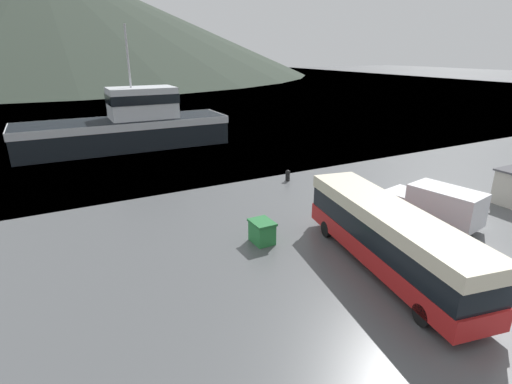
% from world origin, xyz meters
% --- Properties ---
extents(ground_plane, '(400.00, 400.00, 0.00)m').
position_xyz_m(ground_plane, '(0.00, 0.00, 0.00)').
color(ground_plane, '#515456').
extents(water_surface, '(240.00, 240.00, 0.00)m').
position_xyz_m(water_surface, '(0.00, 140.96, 0.00)').
color(water_surface, slate).
rests_on(water_surface, ground).
extents(hill_backdrop, '(217.22, 217.22, 46.08)m').
position_xyz_m(hill_backdrop, '(-6.44, 193.67, 23.04)').
color(hill_backdrop, '#333D33').
rests_on(hill_backdrop, ground).
extents(tour_bus, '(4.70, 11.85, 3.12)m').
position_xyz_m(tour_bus, '(-0.91, 5.54, 1.77)').
color(tour_bus, red).
rests_on(tour_bus, ground).
extents(delivery_van, '(3.16, 6.00, 2.33)m').
position_xyz_m(delivery_van, '(5.73, 8.11, 1.24)').
color(delivery_van, silver).
rests_on(delivery_van, ground).
extents(fishing_boat, '(21.62, 6.33, 12.41)m').
position_xyz_m(fishing_boat, '(-6.33, 37.32, 2.36)').
color(fishing_boat, black).
rests_on(fishing_boat, water_surface).
extents(storage_bin, '(1.13, 1.44, 1.26)m').
position_xyz_m(storage_bin, '(-4.78, 10.78, 0.64)').
color(storage_bin, '#287F3D').
rests_on(storage_bin, ground).
extents(small_boat, '(3.08, 6.73, 0.95)m').
position_xyz_m(small_boat, '(3.03, 40.57, 0.48)').
color(small_boat, maroon).
rests_on(small_boat, water_surface).
extents(mooring_bollard, '(0.40, 0.40, 0.90)m').
position_xyz_m(mooring_bollard, '(2.35, 19.33, 0.49)').
color(mooring_bollard, black).
rests_on(mooring_bollard, ground).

